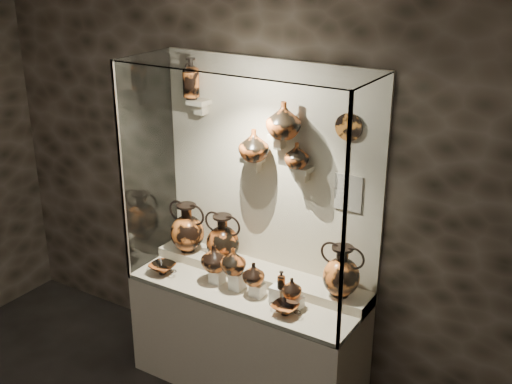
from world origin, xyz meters
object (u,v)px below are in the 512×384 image
jug_a (214,258)px  kylix_left (163,268)px  ovoid_vase_c (297,155)px  jug_e (292,288)px  lekythos_small (281,279)px  ovoid_vase_a (254,145)px  amphora_left (187,228)px  jug_c (254,274)px  amphora_mid (223,238)px  ovoid_vase_b (284,120)px  jug_b (233,261)px  kylix_right (285,308)px  lekythos_tall (191,76)px  amphora_right (341,271)px

jug_a → kylix_left: jug_a is taller
jug_a → ovoid_vase_c: (0.50, 0.27, 0.77)m
jug_a → jug_e: 0.63m
lekythos_small → ovoid_vase_a: size_ratio=0.67×
amphora_left → lekythos_small: (0.94, -0.20, -0.07)m
jug_c → kylix_left: bearing=-161.2°
amphora_mid → ovoid_vase_b: 1.07m
amphora_mid → ovoid_vase_b: size_ratio=1.52×
jug_b → kylix_left: 0.60m
amphora_mid → ovoid_vase_c: size_ratio=2.15×
kylix_right → jug_e: bearing=68.1°
jug_c → jug_e: jug_c is taller
amphora_mid → lekythos_small: amphora_mid is taller
jug_c → lekythos_tall: (-0.70, 0.29, 1.23)m
lekythos_small → ovoid_vase_a: (-0.37, 0.25, 0.80)m
amphora_right → jug_a: size_ratio=1.85×
amphora_left → ovoid_vase_c: 1.14m
amphora_left → lekythos_small: 0.96m
amphora_right → ovoid_vase_a: bearing=158.1°
amphora_right → kylix_right: amphora_right is taller
jug_b → lekythos_tall: lekythos_tall is taller
ovoid_vase_a → amphora_left: bearing=167.7°
jug_c → kylix_left: size_ratio=0.68×
amphora_left → kylix_left: bearing=-101.8°
amphora_left → kylix_left: amphora_left is taller
amphora_right → jug_e: 0.34m
amphora_right → lekythos_small: 0.40m
jug_c → jug_a: bearing=-169.1°
ovoid_vase_b → jug_a: bearing=-160.4°
lekythos_small → jug_b: bearing=159.9°
amphora_right → lekythos_tall: bearing=157.7°
kylix_left → amphora_left: bearing=95.7°
jug_c → jug_e: (0.30, 0.00, -0.02)m
amphora_mid → jug_e: bearing=-28.0°
jug_a → lekythos_small: bearing=-13.5°
amphora_mid → amphora_right: size_ratio=1.01×
lekythos_small → lekythos_tall: bearing=142.3°
ovoid_vase_b → jug_b: bearing=-145.5°
ovoid_vase_a → ovoid_vase_b: ovoid_vase_b is taller
jug_a → ovoid_vase_b: size_ratio=0.82×
amphora_mid → jug_e: size_ratio=2.61×
jug_a → kylix_right: (0.63, -0.10, -0.15)m
jug_e → lekythos_small: (-0.08, 0.00, 0.04)m
jug_b → lekythos_tall: 1.32m
jug_a → jug_c: bearing=-14.0°
amphora_left → lekythos_tall: lekythos_tall is taller
jug_b → jug_a: bearing=-168.2°
kylix_left → ovoid_vase_a: bearing=39.3°
amphora_right → kylix_left: amphora_right is taller
amphora_right → ovoid_vase_a: (-0.71, 0.04, 0.75)m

